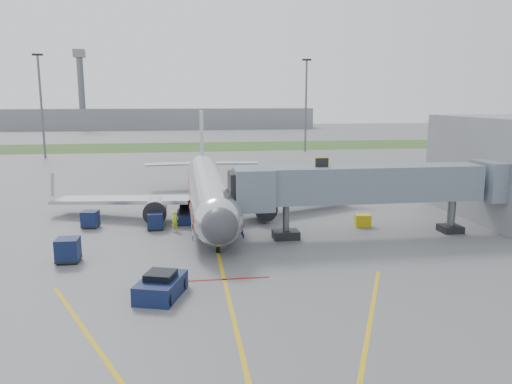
{
  "coord_description": "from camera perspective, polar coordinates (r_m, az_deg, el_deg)",
  "views": [
    {
      "loc": [
        -2.46,
        -35.21,
        11.7
      ],
      "look_at": [
        4.15,
        9.83,
        3.2
      ],
      "focal_mm": 35.0,
      "sensor_mm": 36.0,
      "label": 1
    }
  ],
  "objects": [
    {
      "name": "baggage_cart_c",
      "position": [
        48.53,
        -18.41,
        -2.96
      ],
      "size": [
        1.65,
        1.65,
        1.56
      ],
      "color": "#0C1338",
      "rests_on": "ground"
    },
    {
      "name": "distant_terminal",
      "position": [
        205.49,
        -10.56,
        8.25
      ],
      "size": [
        120.0,
        14.0,
        8.0
      ],
      "primitive_type": "cube",
      "color": "slate",
      "rests_on": "ground"
    },
    {
      "name": "light_mast_right",
      "position": [
        113.58,
        5.73,
        10.06
      ],
      "size": [
        2.0,
        0.44,
        20.4
      ],
      "color": "#595B60",
      "rests_on": "ground"
    },
    {
      "name": "airliner",
      "position": [
        51.32,
        -5.46,
        0.37
      ],
      "size": [
        32.1,
        35.67,
        10.25
      ],
      "color": "silver",
      "rests_on": "ground"
    },
    {
      "name": "ground_power_cart",
      "position": [
        47.54,
        12.11,
        -3.23
      ],
      "size": [
        1.51,
        1.11,
        1.12
      ],
      "color": "gold",
      "rests_on": "ground"
    },
    {
      "name": "pushback_tug",
      "position": [
        30.99,
        -10.82,
        -10.52
      ],
      "size": [
        3.28,
        4.2,
        1.54
      ],
      "color": "#0C1338",
      "rests_on": "ground"
    },
    {
      "name": "baggage_cart_b",
      "position": [
        46.26,
        -11.45,
        -3.29
      ],
      "size": [
        1.5,
        1.5,
        1.53
      ],
      "color": "#0C1338",
      "rests_on": "ground"
    },
    {
      "name": "belt_loader",
      "position": [
        48.89,
        -8.18,
        -2.74
      ],
      "size": [
        1.59,
        4.45,
        2.15
      ],
      "color": "#0C1338",
      "rests_on": "ground"
    },
    {
      "name": "apron_markings",
      "position": [
        30.27,
        -3.1,
        -12.17
      ],
      "size": [
        21.52,
        50.0,
        0.01
      ],
      "color": "gold",
      "rests_on": "ground"
    },
    {
      "name": "grass_strip",
      "position": [
        125.78,
        -7.22,
        5.16
      ],
      "size": [
        300.0,
        25.0,
        0.01
      ],
      "primitive_type": "cube",
      "color": "#2D4C1E",
      "rests_on": "ground"
    },
    {
      "name": "baggage_cart_a",
      "position": [
        38.92,
        -20.69,
        -6.23
      ],
      "size": [
        1.66,
        1.66,
        1.78
      ],
      "color": "#0C1338",
      "rests_on": "ground"
    },
    {
      "name": "control_tower",
      "position": [
        203.77,
        -19.37,
        11.58
      ],
      "size": [
        4.0,
        4.0,
        30.0
      ],
      "color": "#595B60",
      "rests_on": "ground"
    },
    {
      "name": "ground",
      "position": [
        37.18,
        -4.16,
        -7.79
      ],
      "size": [
        400.0,
        400.0,
        0.0
      ],
      "primitive_type": "plane",
      "color": "#565659",
      "rests_on": "ground"
    },
    {
      "name": "jet_bridge",
      "position": [
        43.63,
        12.34,
        0.79
      ],
      "size": [
        25.3,
        4.0,
        6.9
      ],
      "color": "slate",
      "rests_on": "ground"
    },
    {
      "name": "terminal",
      "position": [
        56.06,
        27.15,
        2.54
      ],
      "size": [
        10.0,
        16.0,
        10.0
      ],
      "primitive_type": "cube",
      "color": "slate",
      "rests_on": "ground"
    },
    {
      "name": "ramp_worker",
      "position": [
        45.38,
        -9.24,
        -3.33
      ],
      "size": [
        0.79,
        0.71,
        1.81
      ],
      "primitive_type": "imported",
      "rotation": [
        0.0,
        0.0,
        0.55
      ],
      "color": "#B3DC19",
      "rests_on": "ground"
    },
    {
      "name": "light_mast_left",
      "position": [
        108.75,
        -23.34,
        9.24
      ],
      "size": [
        2.0,
        0.44,
        20.4
      ],
      "color": "#595B60",
      "rests_on": "ground"
    }
  ]
}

